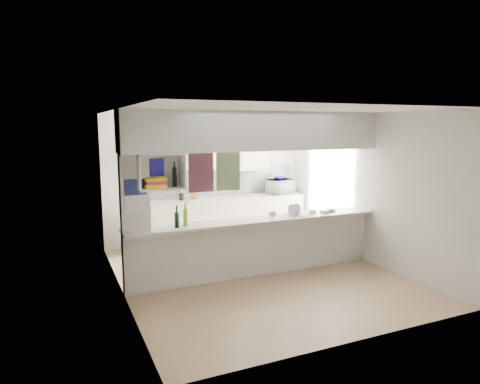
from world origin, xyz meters
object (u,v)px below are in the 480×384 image
microwave (280,187)px  bowl (280,178)px  wine_bottles (181,218)px  dish_rack (296,210)px

microwave → bowl: (-0.02, -0.00, 0.18)m
bowl → wine_bottles: (-2.81, -2.11, -0.21)m
bowl → wine_bottles: bowl is taller
dish_rack → wine_bottles: wine_bottles is taller
dish_rack → microwave: bearing=56.4°
microwave → dish_rack: (-0.88, -2.10, -0.08)m
wine_bottles → dish_rack: bearing=0.3°
microwave → bowl: bearing=-0.8°
microwave → bowl: size_ratio=2.40×
bowl → dish_rack: 2.29m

